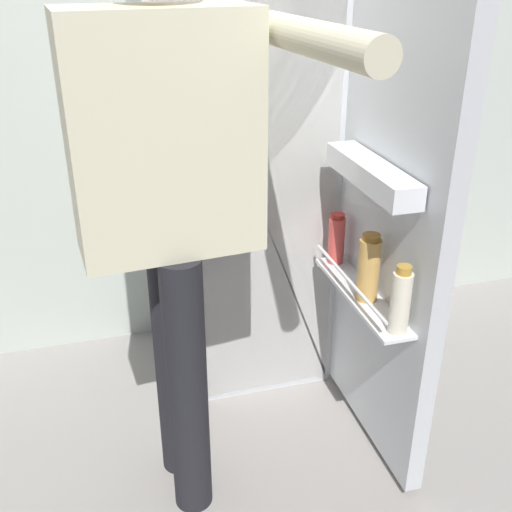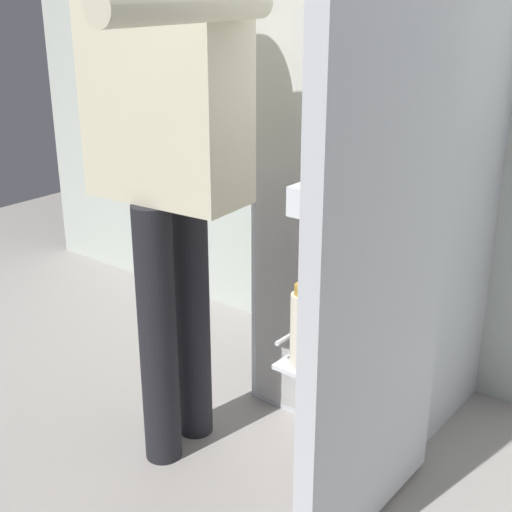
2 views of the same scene
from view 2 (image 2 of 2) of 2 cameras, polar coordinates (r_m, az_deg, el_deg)
name	(u,v)px [view 2 (image 2 of 2)]	position (r m, az deg, el deg)	size (l,w,h in m)	color
ground_plane	(282,461)	(2.45, 2.08, -16.09)	(6.51, 6.51, 0.00)	gray
kitchen_wall	(430,62)	(2.72, 13.76, 14.83)	(4.40, 0.10, 2.43)	beige
refrigerator	(378,178)	(2.42, 9.72, 6.16)	(0.72, 1.22, 1.74)	silver
person	(169,135)	(2.11, -6.96, 9.60)	(0.63, 0.79, 1.75)	black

